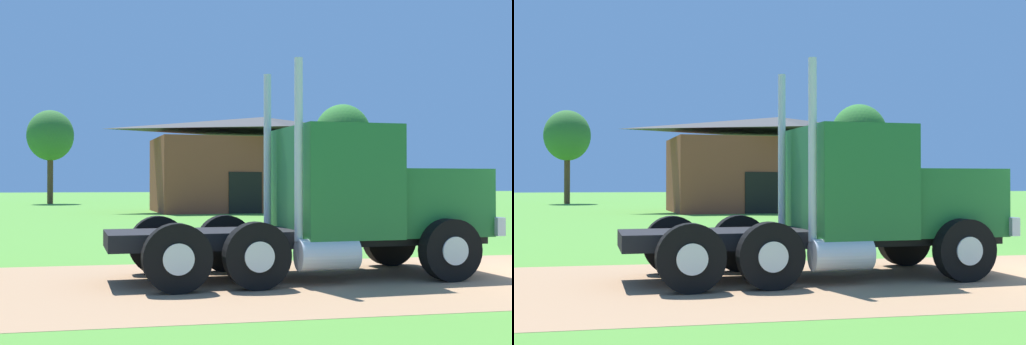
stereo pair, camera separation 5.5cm
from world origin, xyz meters
TOP-DOWN VIEW (x-y plane):
  - truck_foreground_white at (-3.81, 0.58)m, footprint 6.86×2.92m
  - shed_building at (0.63, 27.18)m, footprint 13.26×7.14m
  - tree_mid at (-12.47, 42.78)m, footprint 3.50×3.50m
  - tree_right at (6.47, 29.94)m, footprint 3.61×3.61m

SIDE VIEW (x-z plane):
  - truck_foreground_white at x=-3.81m, z-range -0.58..3.13m
  - shed_building at x=0.63m, z-range -0.10..5.33m
  - tree_right at x=6.47m, z-range 1.28..7.89m
  - tree_mid at x=-12.47m, z-range 1.60..8.75m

